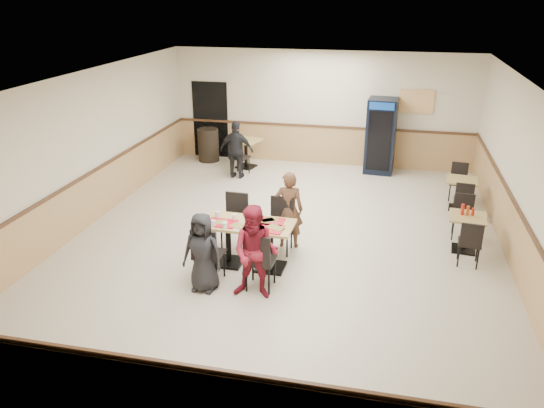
% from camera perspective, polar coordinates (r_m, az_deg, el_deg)
% --- Properties ---
extents(ground, '(10.00, 10.00, 0.00)m').
position_cam_1_polar(ground, '(10.04, 1.31, -4.03)').
color(ground, beige).
rests_on(ground, ground).
extents(room_shell, '(10.00, 10.00, 10.00)m').
position_cam_1_polar(room_shell, '(12.03, 12.09, 2.95)').
color(room_shell, silver).
rests_on(room_shell, ground).
extents(main_table, '(1.52, 0.79, 0.80)m').
position_cam_1_polar(main_table, '(8.97, -2.47, -3.63)').
color(main_table, black).
rests_on(main_table, ground).
extents(main_chairs, '(1.37, 1.79, 1.02)m').
position_cam_1_polar(main_chairs, '(8.99, -2.80, -3.74)').
color(main_chairs, black).
rests_on(main_chairs, ground).
extents(diner_woman_left, '(0.65, 0.44, 1.29)m').
position_cam_1_polar(diner_woman_left, '(8.29, -7.47, -5.18)').
color(diner_woman_left, black).
rests_on(diner_woman_left, ground).
extents(diner_woman_right, '(0.73, 0.57, 1.50)m').
position_cam_1_polar(diner_woman_right, '(8.00, -1.77, -5.26)').
color(diner_woman_right, maroon).
rests_on(diner_woman_right, ground).
extents(diner_man_opposite, '(0.56, 0.40, 1.45)m').
position_cam_1_polar(diner_man_opposite, '(9.58, 1.81, -0.62)').
color(diner_man_opposite, '#533623').
rests_on(diner_man_opposite, ground).
extents(lone_diner, '(0.87, 0.40, 1.44)m').
position_cam_1_polar(lone_diner, '(13.24, -3.82, 5.82)').
color(lone_diner, black).
rests_on(lone_diner, ground).
extents(tabletop_clutter, '(1.32, 0.66, 0.12)m').
position_cam_1_polar(tabletop_clutter, '(8.80, -2.48, -2.06)').
color(tabletop_clutter, red).
rests_on(tabletop_clutter, main_table).
extents(side_table_near, '(0.69, 0.69, 0.68)m').
position_cam_1_polar(side_table_near, '(10.14, 20.17, -2.41)').
color(side_table_near, black).
rests_on(side_table_near, ground).
extents(side_table_near_chair_south, '(0.44, 0.44, 0.86)m').
position_cam_1_polar(side_table_near_chair_south, '(9.66, 20.50, -3.83)').
color(side_table_near_chair_south, black).
rests_on(side_table_near_chair_south, ground).
extents(side_table_near_chair_north, '(0.44, 0.44, 0.86)m').
position_cam_1_polar(side_table_near_chair_north, '(10.64, 19.84, -1.33)').
color(side_table_near_chair_north, black).
rests_on(side_table_near_chair_north, ground).
extents(side_table_far, '(0.70, 0.70, 0.68)m').
position_cam_1_polar(side_table_far, '(12.04, 19.65, 1.50)').
color(side_table_far, black).
rests_on(side_table_far, ground).
extents(side_table_far_chair_south, '(0.44, 0.44, 0.86)m').
position_cam_1_polar(side_table_far_chair_south, '(11.54, 19.90, 0.48)').
color(side_table_far_chair_south, black).
rests_on(side_table_far_chair_south, ground).
extents(side_table_far_chair_north, '(0.44, 0.44, 0.86)m').
position_cam_1_polar(side_table_far_chair_north, '(12.55, 19.39, 2.26)').
color(side_table_far_chair_north, black).
rests_on(side_table_far_chair_north, ground).
extents(condiment_caddy, '(0.23, 0.06, 0.20)m').
position_cam_1_polar(condiment_caddy, '(10.06, 20.20, -0.64)').
color(condiment_caddy, '#B51D0C').
rests_on(condiment_caddy, side_table_near).
extents(back_table, '(0.86, 0.86, 0.76)m').
position_cam_1_polar(back_table, '(14.10, -2.82, 5.93)').
color(back_table, black).
rests_on(back_table, ground).
extents(back_table_chair_lone, '(0.54, 0.54, 0.96)m').
position_cam_1_polar(back_table_chair_lone, '(13.54, -3.49, 5.13)').
color(back_table_chair_lone, black).
rests_on(back_table_chair_lone, ground).
extents(pepsi_cooler, '(0.77, 0.77, 1.91)m').
position_cam_1_polar(pepsi_cooler, '(13.88, 11.62, 7.18)').
color(pepsi_cooler, black).
rests_on(pepsi_cooler, ground).
extents(trash_bin, '(0.57, 0.57, 0.90)m').
position_cam_1_polar(trash_bin, '(14.77, -6.85, 6.34)').
color(trash_bin, black).
rests_on(trash_bin, ground).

